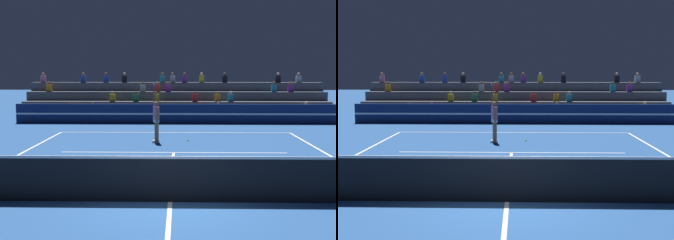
% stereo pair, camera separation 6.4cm
% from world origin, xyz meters
% --- Properties ---
extents(ground_plane, '(120.00, 120.00, 0.00)m').
position_xyz_m(ground_plane, '(0.00, 0.00, 0.00)').
color(ground_plane, '#285699').
extents(court_lines, '(11.10, 23.90, 0.01)m').
position_xyz_m(court_lines, '(0.00, 0.00, 0.00)').
color(court_lines, white).
rests_on(court_lines, ground).
extents(tennis_net, '(12.00, 0.10, 1.10)m').
position_xyz_m(tennis_net, '(0.00, 0.00, 0.54)').
color(tennis_net, slate).
rests_on(tennis_net, ground).
extents(sponsor_banner_wall, '(18.00, 0.26, 1.10)m').
position_xyz_m(sponsor_banner_wall, '(0.00, 15.71, 0.55)').
color(sponsor_banner_wall, navy).
rests_on(sponsor_banner_wall, ground).
extents(bleacher_stand, '(18.61, 3.80, 2.83)m').
position_xyz_m(bleacher_stand, '(-0.00, 18.88, 0.84)').
color(bleacher_stand, '#4C515B').
rests_on(bleacher_stand, ground).
extents(tennis_player, '(0.35, 1.01, 2.48)m').
position_xyz_m(tennis_player, '(-0.75, 8.84, 0.99)').
color(tennis_player, brown).
rests_on(tennis_player, ground).
extents(tennis_ball, '(0.07, 0.07, 0.07)m').
position_xyz_m(tennis_ball, '(0.57, 9.15, 0.03)').
color(tennis_ball, '#C6DB33').
rests_on(tennis_ball, ground).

